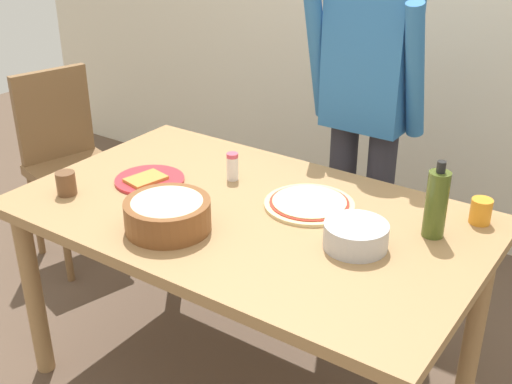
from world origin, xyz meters
name	(u,v)px	position (x,y,z in m)	size (l,w,h in m)	color
ground	(249,381)	(0.00, 0.00, 0.00)	(8.00, 8.00, 0.00)	brown
dining_table	(248,233)	(0.00, 0.00, 0.67)	(1.60, 0.96, 0.76)	#A37A4C
person_cook	(366,106)	(0.06, 0.76, 0.94)	(0.49, 0.25, 1.62)	#2D2D38
chair_wooden_left	(68,155)	(-1.32, 0.32, 0.54)	(0.49, 0.49, 0.95)	brown
pizza_raw_on_board	(309,204)	(0.16, 0.15, 0.77)	(0.31, 0.31, 0.02)	beige
plate_with_slice	(149,180)	(-0.44, -0.02, 0.77)	(0.26, 0.26, 0.02)	red
popcorn_bowl	(168,212)	(-0.14, -0.25, 0.82)	(0.28, 0.28, 0.11)	brown
mixing_bowl_steel	(356,236)	(0.41, -0.01, 0.80)	(0.20, 0.20, 0.08)	#B7B7BC
olive_oil_bottle	(436,204)	(0.58, 0.19, 0.87)	(0.07, 0.07, 0.26)	#47561E
cup_orange	(481,211)	(0.68, 0.36, 0.80)	(0.07, 0.07, 0.09)	orange
cup_small_brown	(66,183)	(-0.61, -0.26, 0.80)	(0.07, 0.07, 0.09)	brown
salt_shaker	(233,166)	(-0.19, 0.17, 0.81)	(0.04, 0.04, 0.11)	white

